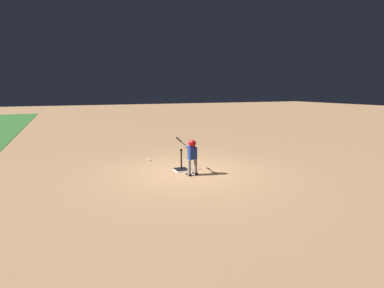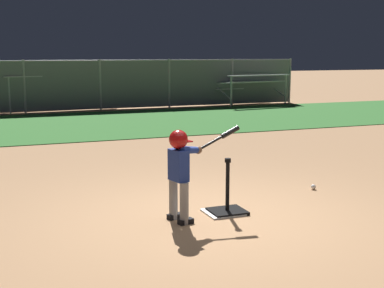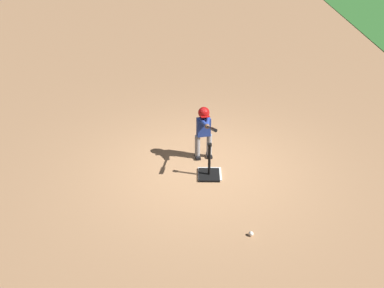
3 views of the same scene
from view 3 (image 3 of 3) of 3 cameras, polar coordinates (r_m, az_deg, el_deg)
name	(u,v)px [view 3 (image 3 of 3)]	position (r m, az deg, el deg)	size (l,w,h in m)	color
ground_plane	(204,168)	(8.63, 1.51, -3.10)	(90.00, 90.00, 0.00)	#AD7F56
home_plate	(210,174)	(8.45, 2.27, -3.81)	(0.44, 0.44, 0.02)	white
batting_tee	(209,172)	(8.36, 2.19, -3.52)	(0.43, 0.39, 0.69)	black
batter_child	(204,127)	(8.61, 1.54, 2.15)	(0.98, 0.40, 1.09)	gray
baseball	(251,234)	(7.11, 7.51, -11.23)	(0.07, 0.07, 0.07)	white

